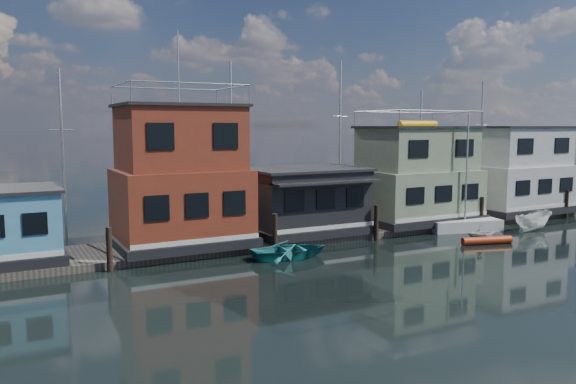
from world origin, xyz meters
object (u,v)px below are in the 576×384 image
houseboat_green (416,176)px  dinghy_white (482,233)px  houseboat_dark (305,200)px  houseboat_red (181,179)px  motorboat (533,221)px  red_kayak (487,240)px  houseboat_white (515,171)px  dinghy_teal (290,250)px  day_sailer (465,224)px

houseboat_green → dinghy_white: size_ratio=4.19×
houseboat_dark → houseboat_red: bearing=179.9°
houseboat_dark → motorboat: size_ratio=2.14×
houseboat_red → houseboat_dark: (8.00, -0.02, -1.69)m
red_kayak → houseboat_green: bearing=103.2°
houseboat_red → motorboat: size_ratio=3.43×
houseboat_green → red_kayak: size_ratio=2.63×
motorboat → dinghy_white: bearing=93.2°
houseboat_white → dinghy_teal: 23.03m
houseboat_white → dinghy_white: 11.89m
houseboat_dark → houseboat_green: 9.07m
houseboat_dark → red_kayak: (8.74, -6.79, -2.18)m
houseboat_white → red_kayak: 12.75m
houseboat_red → houseboat_green: 17.01m
day_sailer → dinghy_white: size_ratio=3.89×
motorboat → dinghy_white: motorboat is taller
motorboat → dinghy_teal: size_ratio=0.82×
houseboat_green → houseboat_red: bearing=-180.0°
houseboat_white → dinghy_white: bearing=-148.6°
day_sailer → houseboat_dark: bearing=177.8°
houseboat_white → motorboat: size_ratio=2.43×
houseboat_white → dinghy_white: (-9.82, -5.99, -3.01)m
houseboat_red → houseboat_white: 27.01m
houseboat_green → day_sailer: size_ratio=1.08×
dinghy_teal → houseboat_red: bearing=52.0°
houseboat_dark → dinghy_teal: 5.90m
houseboat_red → houseboat_green: houseboat_red is taller
houseboat_red → day_sailer: houseboat_red is taller
houseboat_white → red_kayak: houseboat_white is taller
houseboat_dark → houseboat_white: houseboat_white is taller
houseboat_red → day_sailer: bearing=-9.2°
motorboat → houseboat_white: bearing=-43.8°
houseboat_green → houseboat_white: 10.00m
red_kayak → dinghy_teal: size_ratio=0.76×
dinghy_teal → houseboat_white: bearing=-73.0°
houseboat_green → day_sailer: day_sailer is taller
day_sailer → dinghy_teal: (-14.11, -1.41, -0.01)m
motorboat → dinghy_teal: motorboat is taller
houseboat_green → dinghy_teal: bearing=-160.3°
dinghy_teal → houseboat_dark: bearing=-31.7°
houseboat_red → houseboat_dark: bearing=-0.1°
houseboat_dark → dinghy_teal: bearing=-127.5°
day_sailer → motorboat: bearing=-14.8°
dinghy_white → dinghy_teal: dinghy_white is taller
motorboat → dinghy_white: (-5.62, -0.79, -0.14)m
day_sailer → motorboat: day_sailer is taller
day_sailer → dinghy_teal: 14.18m
houseboat_red → houseboat_white: (27.00, 0.00, -0.57)m
day_sailer → red_kayak: day_sailer is taller
houseboat_dark → day_sailer: bearing=-15.6°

